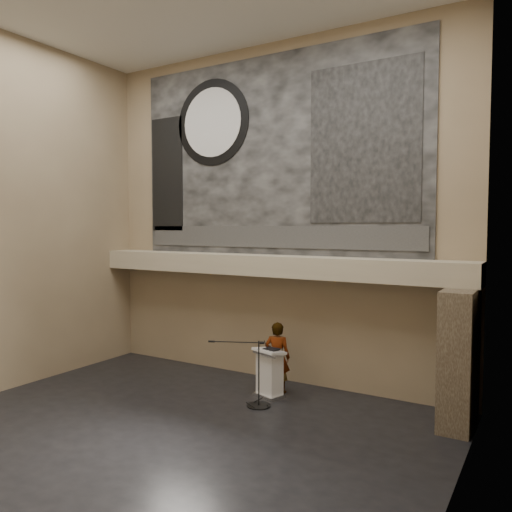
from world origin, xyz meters
The scene contains 19 objects.
floor centered at (0.00, 0.00, 0.00)m, with size 10.00×10.00×0.00m, color black.
wall_back centered at (0.00, 4.00, 4.25)m, with size 10.00×0.02×8.50m, color #806D51.
wall_left centered at (-5.00, 0.00, 4.25)m, with size 0.02×8.00×8.50m, color #806D51.
wall_right centered at (5.00, 0.00, 4.25)m, with size 0.02×8.00×8.50m, color #806D51.
soffit centered at (0.00, 3.60, 2.95)m, with size 10.00×0.80×0.50m, color tan.
sprinkler_left centered at (-1.60, 3.55, 2.67)m, with size 0.04×0.04×0.06m, color #B2893D.
sprinkler_right centered at (1.90, 3.55, 2.67)m, with size 0.04×0.04×0.06m, color #B2893D.
banner centered at (0.00, 3.97, 5.70)m, with size 8.00×0.05×5.00m, color black.
banner_text_strip centered at (0.00, 3.93, 3.65)m, with size 7.76×0.02×0.55m, color #2F2F2F.
banner_clock_rim centered at (-1.80, 3.93, 6.70)m, with size 2.30×2.30×0.02m, color black.
banner_clock_face centered at (-1.80, 3.91, 6.70)m, with size 1.84×1.84×0.02m, color silver.
banner_building_print centered at (2.40, 3.93, 5.80)m, with size 2.60×0.02×3.60m, color black.
banner_brick_print centered at (-3.40, 3.93, 5.40)m, with size 1.10×0.02×3.20m, color black.
stone_pier centered at (4.65, 3.15, 1.35)m, with size 0.60×1.40×2.70m, color #413528.
lectern centered at (0.66, 2.70, 0.55)m, with size 0.80×0.68×1.13m.
binder centered at (0.71, 2.69, 1.12)m, with size 0.32×0.26×0.04m, color black.
papers centered at (0.58, 2.69, 1.10)m, with size 0.21×0.29×0.01m, color white.
speaker_person centered at (0.66, 3.08, 0.84)m, with size 0.61×0.40×1.67m, color silver.
mic_stand centered at (0.72, 2.05, 0.20)m, with size 1.27×0.72×1.44m.
Camera 1 is at (6.15, -7.12, 3.91)m, focal length 35.00 mm.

